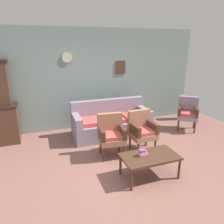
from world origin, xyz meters
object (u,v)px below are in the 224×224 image
(armchair_near_couch_end, at_px, (142,129))
(coffee_table, at_px, (150,158))
(wingback_chair_by_fireplace, at_px, (188,112))
(floor_vase_by_wall, at_px, (183,107))
(book_stack_on_table, at_px, (143,153))
(floral_couch, at_px, (111,123))
(armchair_near_cabinet, at_px, (111,133))

(armchair_near_couch_end, bearing_deg, coffee_table, -109.64)
(wingback_chair_by_fireplace, distance_m, floor_vase_by_wall, 0.87)
(armchair_near_couch_end, height_order, book_stack_on_table, armchair_near_couch_end)
(floral_couch, height_order, book_stack_on_table, floral_couch)
(floral_couch, height_order, armchair_near_couch_end, same)
(floral_couch, relative_size, coffee_table, 1.98)
(armchair_near_cabinet, bearing_deg, floral_couch, 69.95)
(book_stack_on_table, bearing_deg, armchair_near_couch_end, 63.06)
(armchair_near_cabinet, relative_size, armchair_near_couch_end, 1.00)
(wingback_chair_by_fireplace, bearing_deg, coffee_table, -142.41)
(armchair_near_cabinet, distance_m, wingback_chair_by_fireplace, 2.55)
(floral_couch, bearing_deg, coffee_table, -89.81)
(book_stack_on_table, bearing_deg, armchair_near_cabinet, 104.81)
(book_stack_on_table, xyz_separation_m, floor_vase_by_wall, (2.66, 2.32, -0.09))
(armchair_near_cabinet, xyz_separation_m, book_stack_on_table, (0.25, -0.93, -0.02))
(coffee_table, bearing_deg, floor_vase_by_wall, 42.96)
(armchair_near_couch_end, bearing_deg, armchair_near_cabinet, 178.17)
(coffee_table, relative_size, book_stack_on_table, 6.41)
(wingback_chair_by_fireplace, xyz_separation_m, book_stack_on_table, (-2.22, -1.58, -0.02))
(wingback_chair_by_fireplace, distance_m, book_stack_on_table, 2.72)
(floral_couch, distance_m, floor_vase_by_wall, 2.57)
(armchair_near_cabinet, height_order, floor_vase_by_wall, armchair_near_cabinet)
(wingback_chair_by_fireplace, bearing_deg, floral_couch, 170.53)
(floral_couch, bearing_deg, book_stack_on_table, -93.47)
(floral_couch, bearing_deg, floor_vase_by_wall, 8.77)
(book_stack_on_table, bearing_deg, floral_couch, 86.53)
(armchair_near_cabinet, distance_m, coffee_table, 1.05)
(wingback_chair_by_fireplace, height_order, coffee_table, wingback_chair_by_fireplace)
(armchair_near_couch_end, bearing_deg, floral_couch, 108.74)
(armchair_near_couch_end, height_order, coffee_table, armchair_near_couch_end)
(armchair_near_cabinet, xyz_separation_m, coffee_table, (0.37, -0.97, -0.12))
(floral_couch, xyz_separation_m, floor_vase_by_wall, (2.54, 0.39, 0.06))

